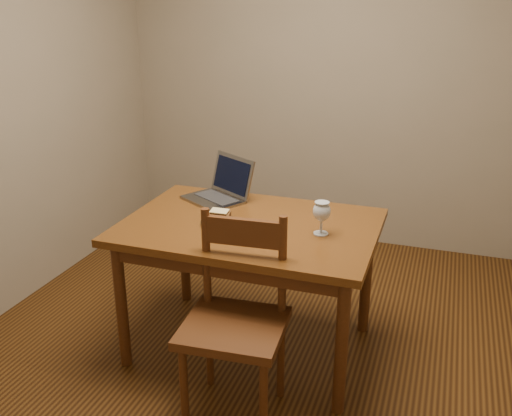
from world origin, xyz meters
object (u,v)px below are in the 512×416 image
(table, at_px, (250,239))
(milk_glass, at_px, (321,218))
(chair, at_px, (235,313))
(plate, at_px, (219,223))
(laptop, at_px, (222,188))

(table, distance_m, milk_glass, 0.42)
(table, height_order, chair, chair)
(plate, distance_m, laptop, 0.40)
(table, height_order, milk_glass, milk_glass)
(chair, height_order, milk_glass, chair)
(plate, relative_size, laptop, 0.44)
(plate, bearing_deg, laptop, 110.17)
(table, xyz_separation_m, plate, (-0.14, -0.06, 0.09))
(table, relative_size, chair, 2.72)
(milk_glass, relative_size, laptop, 0.39)
(table, xyz_separation_m, chair, (0.11, -0.51, -0.14))
(milk_glass, bearing_deg, laptop, 153.43)
(laptop, bearing_deg, plate, -39.67)
(milk_glass, distance_m, laptop, 0.74)
(plate, height_order, laptop, laptop)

